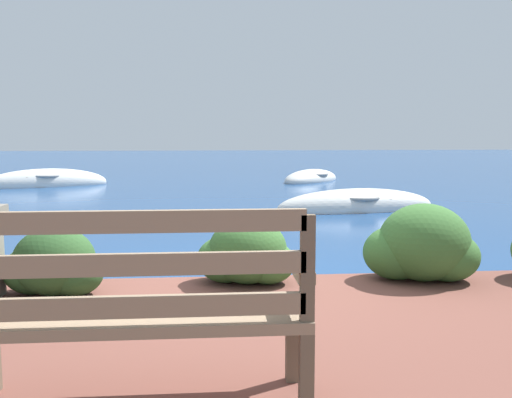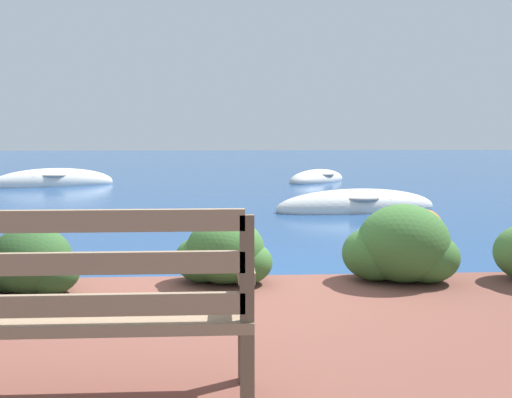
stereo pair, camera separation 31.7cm
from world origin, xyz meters
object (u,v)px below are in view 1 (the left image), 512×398
Objects in this scene: mooring_buoy at (428,227)px; park_bench at (137,306)px; rowboat_mid at (46,183)px; rowboat_far at (311,179)px; rowboat_nearest at (356,207)px.

park_bench is at bearing -122.50° from mooring_buoy.
rowboat_mid reaches higher than rowboat_far.
rowboat_nearest is 2.58m from mooring_buoy.
rowboat_mid is 1.34× the size of rowboat_far.
mooring_buoy is at bearing 59.10° from park_bench.
rowboat_mid is at bearing 132.78° from rowboat_nearest.
mooring_buoy is at bearing 42.19° from rowboat_far.
park_bench is at bearing -121.34° from rowboat_nearest.
rowboat_nearest is (3.05, 7.93, -0.65)m from park_bench.
rowboat_nearest is 8.92m from rowboat_mid.
rowboat_far is 8.78m from mooring_buoy.
mooring_buoy is at bearing -91.91° from rowboat_nearest.
rowboat_mid is 10.90m from mooring_buoy.
rowboat_far is (7.39, 0.87, -0.01)m from rowboat_mid.
park_bench is 14.55m from rowboat_far.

